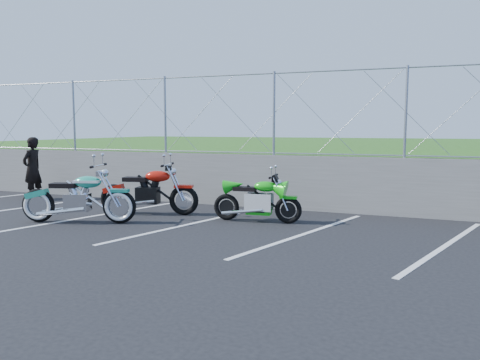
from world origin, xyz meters
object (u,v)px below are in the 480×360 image
at_px(sportbike_green, 258,202).
at_px(person_standing, 32,168).
at_px(naked_orange, 150,193).
at_px(cruiser_turquoise, 80,200).

relative_size(sportbike_green, person_standing, 1.11).
relative_size(naked_orange, sportbike_green, 1.20).
height_order(cruiser_turquoise, person_standing, person_standing).
bearing_deg(cruiser_turquoise, person_standing, 131.04).
bearing_deg(person_standing, naked_orange, 75.94).
distance_m(sportbike_green, person_standing, 6.79).
relative_size(cruiser_turquoise, person_standing, 1.38).
bearing_deg(naked_orange, sportbike_green, -10.98).
distance_m(cruiser_turquoise, person_standing, 3.97).
distance_m(naked_orange, person_standing, 4.26).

